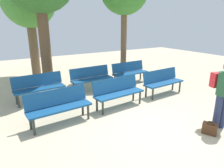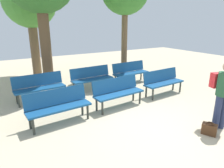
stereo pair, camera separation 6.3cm
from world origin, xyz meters
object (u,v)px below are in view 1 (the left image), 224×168
bench_r0_c0 (59,105)px  bench_r0_c1 (118,91)px  tree_1 (29,2)px  visitor_with_backpack (223,91)px  bench_r0_c2 (162,80)px  handbag (210,128)px  bench_r1_c0 (39,86)px  bench_r1_c1 (91,77)px  bench_r1_c2 (130,71)px

bench_r0_c0 → bench_r0_c1: 1.86m
bench_r0_c1 → bench_r0_c0: bearing=179.5°
tree_1 → bench_r0_c1: bearing=-75.1°
bench_r0_c0 → visitor_with_backpack: visitor_with_backpack is taller
tree_1 → visitor_with_backpack: 8.33m
bench_r0_c1 → bench_r0_c2: (1.96, 0.12, 0.00)m
handbag → bench_r1_c0: bearing=124.8°
bench_r0_c1 → tree_1: tree_1 is taller
bench_r0_c1 → visitor_with_backpack: bearing=-62.7°
bench_r1_c1 → tree_1: bearing=109.7°
bench_r0_c1 → bench_r1_c2: bearing=42.2°
bench_r1_c0 → tree_1: bearing=77.0°
visitor_with_backpack → bench_r1_c1: bearing=-54.5°
bench_r1_c0 → bench_r1_c1: bearing=-0.1°
bench_r1_c2 → tree_1: size_ratio=0.36×
visitor_with_backpack → handbag: 0.93m
tree_1 → bench_r1_c0: bearing=-99.6°
bench_r1_c2 → handbag: 4.42m
bench_r0_c0 → visitor_with_backpack: size_ratio=0.99×
tree_1 → visitor_with_backpack: (2.79, -7.48, -2.38)m
bench_r1_c2 → handbag: bearing=-103.4°
handbag → tree_1: bearing=107.0°
bench_r1_c0 → tree_1: (0.58, 3.41, 2.81)m
bench_r1_c1 → visitor_with_backpack: (1.43, -4.19, 0.43)m
bench_r0_c0 → tree_1: (0.49, 5.26, 2.81)m
visitor_with_backpack → handbag: size_ratio=4.50×
bench_r1_c2 → handbag: size_ratio=4.42×
bench_r0_c2 → visitor_with_backpack: visitor_with_backpack is taller
bench_r1_c2 → bench_r0_c2: bearing=-87.0°
bench_r1_c1 → tree_1: (-1.36, 3.29, 2.81)m
bench_r1_c2 → bench_r1_c1: bearing=178.5°
bench_r1_c1 → bench_r1_c0: bearing=-179.4°
bench_r1_c2 → bench_r0_c1: bearing=-136.2°
bench_r0_c1 → bench_r0_c2: 1.97m
bench_r0_c0 → handbag: 3.67m
tree_1 → handbag: size_ratio=12.41×
bench_r1_c2 → visitor_with_backpack: (-0.37, -4.22, 0.43)m
visitor_with_backpack → bench_r1_c2: bearing=-78.4°
bench_r0_c1 → visitor_with_backpack: size_ratio=0.99×
bench_r0_c0 → bench_r0_c2: same height
bench_r0_c0 → bench_r0_c1: (1.85, 0.12, 0.00)m
bench_r1_c1 → tree_1: size_ratio=0.36×
tree_1 → handbag: tree_1 is taller
handbag → bench_r0_c0: bearing=140.3°
bench_r0_c2 → bench_r1_c0: (-3.91, 1.62, 0.00)m
tree_1 → visitor_with_backpack: bearing=-69.5°
bench_r0_c0 → bench_r0_c1: bearing=-0.2°
bench_r0_c2 → bench_r1_c2: (-0.17, 1.76, 0.00)m
bench_r0_c0 → visitor_with_backpack: 3.99m
bench_r0_c1 → handbag: bench_r0_c1 is taller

